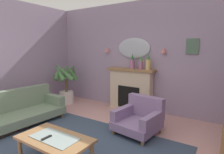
{
  "coord_description": "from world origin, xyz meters",
  "views": [
    {
      "loc": [
        1.95,
        -1.9,
        1.72
      ],
      "look_at": [
        -0.27,
        1.56,
        1.07
      ],
      "focal_mm": 29.54,
      "sensor_mm": 36.0,
      "label": 1
    }
  ],
  "objects_px": {
    "wall_mirror": "(134,48)",
    "wall_sconce_right": "(164,50)",
    "mantel_vase_centre": "(132,62)",
    "tv_remote": "(47,138)",
    "fireplace": "(131,90)",
    "mantel_vase_left": "(148,62)",
    "coffee_table": "(55,141)",
    "wall_sconce_left": "(107,50)",
    "framed_picture": "(192,46)",
    "mantel_vase_right": "(141,63)",
    "potted_plant_tall_palm": "(66,82)",
    "armchair_near_fireplace": "(140,118)",
    "floral_couch": "(21,109)"
  },
  "relations": [
    {
      "from": "wall_sconce_left",
      "to": "framed_picture",
      "type": "relative_size",
      "value": 0.39
    },
    {
      "from": "framed_picture",
      "to": "fireplace",
      "type": "bearing_deg",
      "value": -174.23
    },
    {
      "from": "wall_sconce_left",
      "to": "wall_sconce_right",
      "type": "relative_size",
      "value": 1.0
    },
    {
      "from": "floral_couch",
      "to": "mantel_vase_left",
      "type": "bearing_deg",
      "value": 44.79
    },
    {
      "from": "framed_picture",
      "to": "armchair_near_fireplace",
      "type": "relative_size",
      "value": 0.39
    },
    {
      "from": "wall_sconce_left",
      "to": "tv_remote",
      "type": "relative_size",
      "value": 0.88
    },
    {
      "from": "wall_mirror",
      "to": "floral_couch",
      "type": "distance_m",
      "value": 3.2
    },
    {
      "from": "coffee_table",
      "to": "armchair_near_fireplace",
      "type": "bearing_deg",
      "value": 71.49
    },
    {
      "from": "tv_remote",
      "to": "floral_couch",
      "type": "xyz_separation_m",
      "value": [
        -1.84,
        0.74,
        -0.13
      ]
    },
    {
      "from": "mantel_vase_right",
      "to": "wall_sconce_left",
      "type": "bearing_deg",
      "value": 174.04
    },
    {
      "from": "wall_mirror",
      "to": "tv_remote",
      "type": "distance_m",
      "value": 3.33
    },
    {
      "from": "potted_plant_tall_palm",
      "to": "wall_sconce_left",
      "type": "bearing_deg",
      "value": 29.19
    },
    {
      "from": "mantel_vase_right",
      "to": "mantel_vase_centre",
      "type": "bearing_deg",
      "value": -180.0
    },
    {
      "from": "wall_mirror",
      "to": "mantel_vase_left",
      "type": "bearing_deg",
      "value": -18.78
    },
    {
      "from": "mantel_vase_centre",
      "to": "framed_picture",
      "type": "bearing_deg",
      "value": 7.08
    },
    {
      "from": "mantel_vase_left",
      "to": "armchair_near_fireplace",
      "type": "relative_size",
      "value": 0.46
    },
    {
      "from": "wall_sconce_right",
      "to": "framed_picture",
      "type": "relative_size",
      "value": 0.39
    },
    {
      "from": "mantel_vase_left",
      "to": "potted_plant_tall_palm",
      "type": "distance_m",
      "value": 2.61
    },
    {
      "from": "mantel_vase_left",
      "to": "coffee_table",
      "type": "xyz_separation_m",
      "value": [
        -0.27,
        -2.83,
        -0.97
      ]
    },
    {
      "from": "wall_mirror",
      "to": "wall_sconce_right",
      "type": "xyz_separation_m",
      "value": [
        0.85,
        -0.05,
        -0.05
      ]
    },
    {
      "from": "coffee_table",
      "to": "armchair_near_fireplace",
      "type": "height_order",
      "value": "armchair_near_fireplace"
    },
    {
      "from": "tv_remote",
      "to": "armchair_near_fireplace",
      "type": "relative_size",
      "value": 0.17
    },
    {
      "from": "armchair_near_fireplace",
      "to": "mantel_vase_centre",
      "type": "bearing_deg",
      "value": 123.5
    },
    {
      "from": "fireplace",
      "to": "wall_mirror",
      "type": "xyz_separation_m",
      "value": [
        -0.0,
        0.14,
        1.14
      ]
    },
    {
      "from": "floral_couch",
      "to": "wall_sconce_left",
      "type": "bearing_deg",
      "value": 69.97
    },
    {
      "from": "framed_picture",
      "to": "armchair_near_fireplace",
      "type": "xyz_separation_m",
      "value": [
        -0.7,
        -1.31,
        -1.44
      ]
    },
    {
      "from": "fireplace",
      "to": "coffee_table",
      "type": "bearing_deg",
      "value": -85.3
    },
    {
      "from": "wall_sconce_right",
      "to": "coffee_table",
      "type": "xyz_separation_m",
      "value": [
        -0.62,
        -2.95,
        -1.28
      ]
    },
    {
      "from": "mantel_vase_left",
      "to": "tv_remote",
      "type": "xyz_separation_m",
      "value": [
        -0.34,
        -2.91,
        -0.9
      ]
    },
    {
      "from": "mantel_vase_right",
      "to": "floral_couch",
      "type": "height_order",
      "value": "mantel_vase_right"
    },
    {
      "from": "mantel_vase_right",
      "to": "armchair_near_fireplace",
      "type": "xyz_separation_m",
      "value": [
        0.5,
        -1.13,
        -1.03
      ]
    },
    {
      "from": "floral_couch",
      "to": "potted_plant_tall_palm",
      "type": "bearing_deg",
      "value": 99.82
    },
    {
      "from": "mantel_vase_right",
      "to": "wall_mirror",
      "type": "bearing_deg",
      "value": 150.46
    },
    {
      "from": "mantel_vase_right",
      "to": "mantel_vase_left",
      "type": "bearing_deg",
      "value": -0.0
    },
    {
      "from": "mantel_vase_right",
      "to": "wall_sconce_left",
      "type": "height_order",
      "value": "wall_sconce_left"
    },
    {
      "from": "wall_sconce_left",
      "to": "armchair_near_fireplace",
      "type": "bearing_deg",
      "value": -37.23
    },
    {
      "from": "mantel_vase_centre",
      "to": "potted_plant_tall_palm",
      "type": "distance_m",
      "value": 2.18
    },
    {
      "from": "mantel_vase_centre",
      "to": "tv_remote",
      "type": "distance_m",
      "value": 3.04
    },
    {
      "from": "wall_sconce_right",
      "to": "armchair_near_fireplace",
      "type": "xyz_separation_m",
      "value": [
        -0.05,
        -1.25,
        -1.35
      ]
    },
    {
      "from": "mantel_vase_left",
      "to": "potted_plant_tall_palm",
      "type": "bearing_deg",
      "value": -168.42
    },
    {
      "from": "floral_couch",
      "to": "wall_mirror",
      "type": "bearing_deg",
      "value": 54.23
    },
    {
      "from": "wall_mirror",
      "to": "coffee_table",
      "type": "relative_size",
      "value": 0.87
    },
    {
      "from": "wall_sconce_left",
      "to": "wall_mirror",
      "type": "bearing_deg",
      "value": 3.37
    },
    {
      "from": "framed_picture",
      "to": "wall_sconce_right",
      "type": "bearing_deg",
      "value": -174.73
    },
    {
      "from": "potted_plant_tall_palm",
      "to": "armchair_near_fireplace",
      "type": "bearing_deg",
      "value": -12.76
    },
    {
      "from": "tv_remote",
      "to": "potted_plant_tall_palm",
      "type": "bearing_deg",
      "value": 131.63
    },
    {
      "from": "fireplace",
      "to": "mantel_vase_left",
      "type": "height_order",
      "value": "mantel_vase_left"
    },
    {
      "from": "wall_mirror",
      "to": "wall_sconce_left",
      "type": "bearing_deg",
      "value": -176.63
    },
    {
      "from": "fireplace",
      "to": "mantel_vase_left",
      "type": "relative_size",
      "value": 3.21
    },
    {
      "from": "wall_sconce_left",
      "to": "framed_picture",
      "type": "distance_m",
      "value": 2.35
    }
  ]
}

